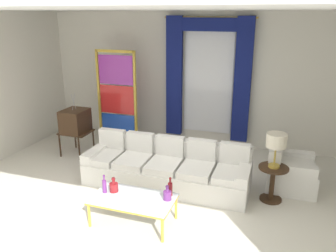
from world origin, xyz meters
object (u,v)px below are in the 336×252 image
stained_glass_divider (117,102)px  peacock_figurine (131,145)px  bottle_crystal_tall (114,187)px  vintage_tv (75,122)px  table_lamp_brass (276,142)px  bottle_amber_squat (170,188)px  couch_white_long (167,168)px  bottle_blue_decanter (104,185)px  round_side_table (272,180)px  bottle_ruby_flask (167,195)px  armchair_white (288,173)px  coffee_table (133,200)px

stained_glass_divider → peacock_figurine: 1.03m
bottle_crystal_tall → peacock_figurine: bearing=109.0°
bottle_crystal_tall → vintage_tv: vintage_tv is taller
stained_glass_divider → vintage_tv: bearing=-131.8°
stained_glass_divider → table_lamp_brass: size_ratio=3.86×
bottle_amber_squat → couch_white_long: bearing=111.2°
bottle_blue_decanter → bottle_amber_squat: size_ratio=0.98×
round_side_table → bottle_ruby_flask: bearing=-138.9°
vintage_tv → stained_glass_divider: stained_glass_divider is taller
round_side_table → table_lamp_brass: size_ratio=1.04×
armchair_white → peacock_figurine: size_ratio=1.41×
vintage_tv → couch_white_long: bearing=-16.9°
stained_glass_divider → round_side_table: 3.84m
peacock_figurine → couch_white_long: bearing=-41.3°
bottle_ruby_flask → stained_glass_divider: bearing=128.6°
armchair_white → stained_glass_divider: (-3.74, 0.88, 0.77)m
coffee_table → bottle_blue_decanter: size_ratio=4.15×
couch_white_long → table_lamp_brass: size_ratio=5.13×
couch_white_long → coffee_table: couch_white_long is taller
couch_white_long → coffee_table: (-0.07, -1.31, 0.07)m
bottle_ruby_flask → round_side_table: bottle_ruby_flask is taller
stained_glass_divider → peacock_figurine: (0.48, -0.37, -0.84)m
coffee_table → bottle_crystal_tall: bottle_crystal_tall is taller
bottle_blue_decanter → armchair_white: size_ratio=0.34×
bottle_amber_squat → round_side_table: (1.39, 1.09, -0.17)m
couch_white_long → bottle_crystal_tall: (-0.42, -1.23, 0.18)m
coffee_table → bottle_blue_decanter: (-0.46, 0.01, 0.15)m
bottle_ruby_flask → table_lamp_brass: table_lamp_brass is taller
bottle_ruby_flask → vintage_tv: (-2.75, 1.91, 0.24)m
armchair_white → peacock_figurine: 3.30m
bottle_crystal_tall → armchair_white: armchair_white is taller
round_side_table → bottle_amber_squat: bearing=-142.0°
bottle_amber_squat → vintage_tv: (-2.75, 1.78, 0.20)m
coffee_table → vintage_tv: bearing=138.2°
coffee_table → couch_white_long: bearing=86.8°
coffee_table → bottle_crystal_tall: size_ratio=5.10×
bottle_ruby_flask → stained_glass_divider: (-2.10, 2.63, 0.57)m
stained_glass_divider → bottle_amber_squat: bearing=-50.0°
bottle_ruby_flask → armchair_white: size_ratio=0.27×
bottle_crystal_tall → bottle_amber_squat: size_ratio=0.80×
vintage_tv → peacock_figurine: (1.13, 0.35, -0.51)m
bottle_ruby_flask → peacock_figurine: bearing=125.7°
bottle_ruby_flask → table_lamp_brass: bearing=41.1°
armchair_white → stained_glass_divider: stained_glass_divider is taller
bottle_amber_squat → round_side_table: 1.78m
bottle_ruby_flask → round_side_table: 1.86m
peacock_figurine → round_side_table: (3.02, -1.04, 0.14)m
table_lamp_brass → armchair_white: bearing=66.0°
bottle_blue_decanter → vintage_tv: size_ratio=0.22×
bottle_crystal_tall → vintage_tv: (-1.92, 1.94, 0.24)m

